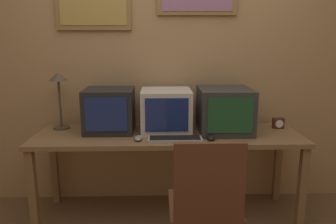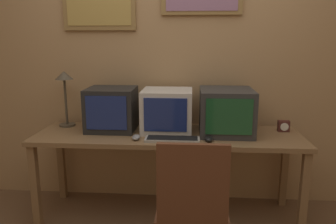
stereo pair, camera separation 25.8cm
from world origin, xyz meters
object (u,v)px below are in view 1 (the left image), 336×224
at_px(keyboard_main, 175,139).
at_px(mouse_near_keyboard, 211,138).
at_px(monitor_center, 166,111).
at_px(monitor_left, 110,110).
at_px(monitor_right, 225,110).
at_px(mouse_far_corner, 138,138).
at_px(desk_clock, 278,123).
at_px(desk_lamp, 59,86).
at_px(office_chair, 205,219).

relative_size(keyboard_main, mouse_near_keyboard, 3.94).
bearing_deg(monitor_center, monitor_left, 179.73).
distance_m(monitor_center, mouse_near_keyboard, 0.45).
height_order(monitor_left, monitor_right, monitor_right).
distance_m(mouse_near_keyboard, mouse_far_corner, 0.54).
relative_size(monitor_left, mouse_far_corner, 3.57).
bearing_deg(monitor_center, monitor_right, -3.52).
height_order(monitor_right, mouse_near_keyboard, monitor_right).
relative_size(keyboard_main, mouse_far_corner, 3.71).
bearing_deg(desk_clock, keyboard_main, -160.10).
xyz_separation_m(monitor_left, mouse_far_corner, (0.25, -0.26, -0.16)).
relative_size(mouse_far_corner, desk_clock, 1.21).
bearing_deg(mouse_far_corner, desk_clock, 14.73).
bearing_deg(desk_lamp, keyboard_main, -21.43).
bearing_deg(monitor_left, desk_lamp, 167.63).
relative_size(mouse_far_corner, desk_lamp, 0.23).
bearing_deg(mouse_far_corner, monitor_right, 18.46).
distance_m(monitor_right, office_chair, 0.99).
distance_m(monitor_center, desk_clock, 0.96).
relative_size(desk_lamp, office_chair, 0.51).
bearing_deg(monitor_left, monitor_right, -1.92).
relative_size(desk_clock, desk_lamp, 0.19).
bearing_deg(mouse_near_keyboard, desk_lamp, 163.52).
bearing_deg(mouse_far_corner, monitor_center, 50.25).
distance_m(mouse_near_keyboard, office_chair, 0.68).
bearing_deg(desk_lamp, monitor_center, -6.14).
bearing_deg(mouse_near_keyboard, office_chair, -101.54).
distance_m(keyboard_main, office_chair, 0.67).
xyz_separation_m(monitor_left, desk_clock, (1.41, 0.05, -0.13)).
distance_m(desk_clock, desk_lamp, 1.86).
height_order(mouse_far_corner, office_chair, office_chair).
distance_m(monitor_center, monitor_right, 0.47).
bearing_deg(office_chair, desk_clock, 50.23).
distance_m(monitor_left, office_chair, 1.18).
bearing_deg(monitor_center, desk_clock, 2.89).
height_order(monitor_left, monitor_center, monitor_left).
relative_size(monitor_center, mouse_far_corner, 3.66).
bearing_deg(monitor_right, mouse_far_corner, -161.54).
distance_m(monitor_right, desk_clock, 0.50).
bearing_deg(monitor_right, monitor_left, 178.08).
bearing_deg(monitor_right, keyboard_main, -149.28).
relative_size(monitor_right, mouse_near_keyboard, 4.29).
bearing_deg(keyboard_main, desk_lamp, 158.57).
height_order(keyboard_main, mouse_near_keyboard, mouse_near_keyboard).
height_order(monitor_center, office_chair, monitor_center).
relative_size(mouse_near_keyboard, mouse_far_corner, 0.94).
distance_m(monitor_left, keyboard_main, 0.61).
bearing_deg(monitor_center, desk_lamp, 173.86).
bearing_deg(desk_clock, monitor_center, -177.11).
relative_size(monitor_center, office_chair, 0.43).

